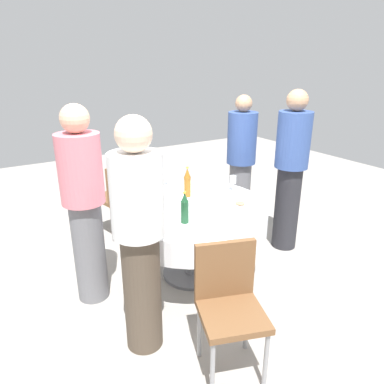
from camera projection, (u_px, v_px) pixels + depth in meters
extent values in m
plane|color=gray|center=(192.00, 274.00, 3.47)|extent=(10.00, 10.00, 0.00)
cylinder|color=white|center=(192.00, 205.00, 3.22)|extent=(1.33, 1.33, 0.04)
cylinder|color=white|center=(192.00, 218.00, 3.26)|extent=(1.36, 1.36, 0.22)
cylinder|color=slate|center=(192.00, 252.00, 3.38)|extent=(0.14, 0.14, 0.48)
cylinder|color=slate|center=(192.00, 272.00, 3.46)|extent=(0.56, 0.56, 0.03)
cylinder|color=#194728|center=(185.00, 212.00, 2.80)|extent=(0.06, 0.06, 0.18)
cone|color=#194728|center=(185.00, 197.00, 2.76)|extent=(0.06, 0.06, 0.07)
cylinder|color=gold|center=(185.00, 192.00, 2.74)|extent=(0.02, 0.02, 0.01)
cylinder|color=silver|center=(149.00, 179.00, 3.56)|extent=(0.06, 0.06, 0.18)
cone|color=silver|center=(149.00, 167.00, 3.52)|extent=(0.05, 0.05, 0.06)
cylinder|color=black|center=(149.00, 164.00, 3.50)|extent=(0.03, 0.03, 0.01)
cylinder|color=#8C5619|center=(187.00, 187.00, 3.34)|extent=(0.06, 0.06, 0.19)
cone|color=#8C5619|center=(187.00, 173.00, 3.29)|extent=(0.06, 0.06, 0.08)
cylinder|color=gold|center=(187.00, 168.00, 3.27)|extent=(0.03, 0.03, 0.01)
cylinder|color=white|center=(232.00, 190.00, 3.53)|extent=(0.06, 0.06, 0.00)
cylinder|color=white|center=(233.00, 187.00, 3.52)|extent=(0.01, 0.01, 0.07)
cylinder|color=white|center=(233.00, 180.00, 3.49)|extent=(0.06, 0.06, 0.08)
cylinder|color=gold|center=(233.00, 182.00, 3.50)|extent=(0.05, 0.05, 0.03)
cylinder|color=white|center=(165.00, 185.00, 3.68)|extent=(0.06, 0.06, 0.00)
cylinder|color=white|center=(165.00, 181.00, 3.66)|extent=(0.01, 0.01, 0.07)
cylinder|color=white|center=(165.00, 174.00, 3.64)|extent=(0.08, 0.08, 0.07)
cylinder|color=maroon|center=(165.00, 176.00, 3.65)|extent=(0.06, 0.06, 0.03)
cylinder|color=white|center=(166.00, 201.00, 3.24)|extent=(0.25, 0.25, 0.02)
cylinder|color=white|center=(240.00, 205.00, 3.15)|extent=(0.20, 0.20, 0.02)
ellipsoid|color=tan|center=(240.00, 203.00, 3.14)|extent=(0.09, 0.08, 0.02)
cube|color=silver|center=(193.00, 203.00, 3.21)|extent=(0.11, 0.16, 0.00)
cube|color=white|center=(201.00, 191.00, 3.47)|extent=(0.16, 0.16, 0.02)
cylinder|color=slate|center=(239.00, 195.00, 4.37)|extent=(0.26, 0.26, 0.81)
cylinder|color=#334C8C|center=(242.00, 138.00, 4.13)|extent=(0.34, 0.34, 0.59)
sphere|color=tan|center=(244.00, 103.00, 3.99)|extent=(0.19, 0.19, 0.19)
cylinder|color=#26262B|center=(287.00, 208.00, 3.85)|extent=(0.26, 0.26, 0.91)
cylinder|color=#334C8C|center=(294.00, 140.00, 3.59)|extent=(0.34, 0.34, 0.57)
sphere|color=tan|center=(297.00, 100.00, 3.46)|extent=(0.21, 0.21, 0.21)
cylinder|color=#4C3F33|center=(142.00, 291.00, 2.47)|extent=(0.26, 0.26, 0.89)
cylinder|color=white|center=(137.00, 195.00, 2.23)|extent=(0.34, 0.34, 0.54)
sphere|color=beige|center=(133.00, 134.00, 2.09)|extent=(0.23, 0.23, 0.23)
cylinder|color=slate|center=(90.00, 251.00, 3.00)|extent=(0.26, 0.26, 0.88)
cylinder|color=#D8727F|center=(80.00, 169.00, 2.75)|extent=(0.34, 0.34, 0.55)
sphere|color=#D8AD8C|center=(75.00, 118.00, 2.61)|extent=(0.22, 0.22, 0.22)
cube|color=brown|center=(115.00, 197.00, 4.16)|extent=(0.48, 0.48, 0.04)
cube|color=brown|center=(123.00, 184.00, 3.97)|extent=(0.13, 0.40, 0.42)
cylinder|color=gray|center=(121.00, 208.00, 4.47)|extent=(0.03, 0.03, 0.43)
cylinder|color=gray|center=(97.00, 216.00, 4.24)|extent=(0.03, 0.03, 0.43)
cylinder|color=gray|center=(137.00, 216.00, 4.24)|extent=(0.03, 0.03, 0.43)
cylinder|color=gray|center=(112.00, 224.00, 4.02)|extent=(0.03, 0.03, 0.43)
cube|color=brown|center=(232.00, 315.00, 2.23)|extent=(0.51, 0.51, 0.04)
cube|color=brown|center=(225.00, 271.00, 2.32)|extent=(0.17, 0.39, 0.42)
cylinder|color=gray|center=(213.00, 370.00, 2.12)|extent=(0.03, 0.03, 0.43)
cylinder|color=gray|center=(266.00, 361.00, 2.19)|extent=(0.03, 0.03, 0.43)
cylinder|color=gray|center=(199.00, 331.00, 2.44)|extent=(0.03, 0.03, 0.43)
cylinder|color=gray|center=(246.00, 323.00, 2.50)|extent=(0.03, 0.03, 0.43)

